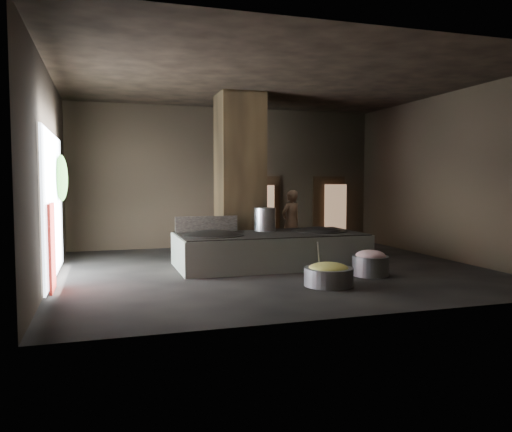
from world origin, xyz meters
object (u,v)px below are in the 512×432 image
object	(u,v)px
hearth_platform	(270,250)
wok_left	(213,238)
cook	(291,222)
stock_pot	(265,219)
meat_basin	(370,266)
wok_right	(318,234)
veg_basin	(329,277)

from	to	relation	value
hearth_platform	wok_left	distance (m)	1.49
wok_left	cook	size ratio (longest dim) A/B	0.78
wok_left	stock_pot	xyz separation A→B (m)	(1.50, 0.60, 0.38)
wok_left	meat_basin	distance (m)	3.73
wok_right	veg_basin	distance (m)	2.88
wok_left	meat_basin	world-z (taller)	wok_left
cook	wok_right	bearing A→B (deg)	70.99
wok_left	wok_right	world-z (taller)	wok_left
wok_right	stock_pot	size ratio (longest dim) A/B	2.25
hearth_platform	wok_left	world-z (taller)	wok_left
wok_left	stock_pot	world-z (taller)	stock_pot
hearth_platform	wok_right	bearing A→B (deg)	1.90
wok_right	cook	xyz separation A→B (m)	(-0.07, 1.79, 0.18)
hearth_platform	cook	xyz separation A→B (m)	(1.28, 1.84, 0.53)
cook	meat_basin	distance (m)	3.83
wok_left	stock_pot	bearing A→B (deg)	21.80
hearth_platform	cook	size ratio (longest dim) A/B	2.48
wok_right	stock_pot	bearing A→B (deg)	158.96
wok_right	cook	distance (m)	1.80
cook	meat_basin	size ratio (longest dim) A/B	2.31
wok_left	stock_pot	size ratio (longest dim) A/B	2.42
wok_left	cook	world-z (taller)	cook
wok_right	veg_basin	world-z (taller)	wok_right
stock_pot	cook	world-z (taller)	cook
hearth_platform	wok_right	world-z (taller)	wok_right
cook	meat_basin	world-z (taller)	cook
meat_basin	hearth_platform	bearing A→B (deg)	132.93
stock_pot	veg_basin	world-z (taller)	stock_pot
wok_left	wok_right	bearing A→B (deg)	2.05
hearth_platform	meat_basin	bearing A→B (deg)	-47.29
stock_pot	veg_basin	size ratio (longest dim) A/B	0.61
stock_pot	wok_left	bearing A→B (deg)	-158.20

